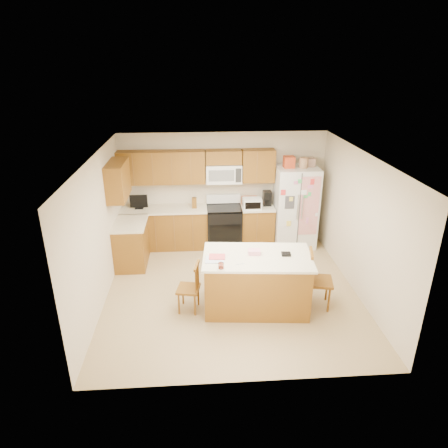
{
  "coord_description": "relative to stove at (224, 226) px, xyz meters",
  "views": [
    {
      "loc": [
        -0.58,
        -6.28,
        3.97
      ],
      "look_at": [
        -0.11,
        0.35,
        1.18
      ],
      "focal_mm": 32.0,
      "sensor_mm": 36.0,
      "label": 1
    }
  ],
  "objects": [
    {
      "name": "island",
      "position": [
        0.37,
        -2.47,
        0.01
      ],
      "size": [
        1.85,
        1.18,
        1.06
      ],
      "color": "brown",
      "rests_on": "ground"
    },
    {
      "name": "stove",
      "position": [
        0.0,
        0.0,
        0.0
      ],
      "size": [
        0.76,
        0.65,
        1.13
      ],
      "color": "black",
      "rests_on": "ground"
    },
    {
      "name": "refrigerator",
      "position": [
        1.57,
        -0.06,
        0.45
      ],
      "size": [
        0.9,
        0.79,
        2.04
      ],
      "color": "white",
      "rests_on": "ground"
    },
    {
      "name": "cabinetry",
      "position": [
        -0.98,
        -0.15,
        0.44
      ],
      "size": [
        3.36,
        1.56,
        2.15
      ],
      "color": "brown",
      "rests_on": "ground"
    },
    {
      "name": "windsor_chair_right",
      "position": [
        1.42,
        -2.5,
        0.01
      ],
      "size": [
        0.5,
        0.52,
        1.02
      ],
      "color": "brown",
      "rests_on": "ground"
    },
    {
      "name": "room_shell",
      "position": [
        0.0,
        -1.94,
        0.97
      ],
      "size": [
        4.6,
        4.6,
        2.52
      ],
      "color": "beige",
      "rests_on": "ground"
    },
    {
      "name": "windsor_chair_back",
      "position": [
        0.32,
        -1.83,
        -0.03
      ],
      "size": [
        0.51,
        0.5,
        0.94
      ],
      "color": "brown",
      "rests_on": "ground"
    },
    {
      "name": "windsor_chair_left",
      "position": [
        -0.75,
        -2.49,
        -0.06
      ],
      "size": [
        0.42,
        0.44,
        0.88
      ],
      "color": "brown",
      "rests_on": "ground"
    },
    {
      "name": "ground",
      "position": [
        0.0,
        -1.94,
        -0.47
      ],
      "size": [
        4.5,
        4.5,
        0.0
      ],
      "primitive_type": "plane",
      "color": "#9C8560",
      "rests_on": "ground"
    }
  ]
}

